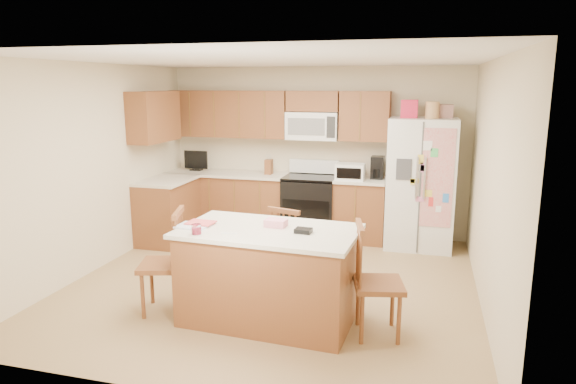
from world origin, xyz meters
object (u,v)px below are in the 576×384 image
(stove, at_px, (311,206))
(refrigerator, at_px, (421,182))
(windsor_chair_right, at_px, (376,283))
(island, at_px, (269,274))
(windsor_chair_left, at_px, (165,264))
(windsor_chair_back, at_px, (290,250))

(stove, relative_size, refrigerator, 0.55)
(windsor_chair_right, bearing_deg, refrigerator, 83.34)
(stove, height_order, island, stove)
(island, bearing_deg, windsor_chair_left, -175.67)
(windsor_chair_left, distance_m, windsor_chair_right, 2.08)
(windsor_chair_left, relative_size, windsor_chair_right, 1.00)
(refrigerator, height_order, windsor_chair_back, refrigerator)
(windsor_chair_back, xyz_separation_m, windsor_chair_right, (1.01, -0.82, 0.04))
(stove, relative_size, windsor_chair_left, 1.08)
(windsor_chair_left, xyz_separation_m, windsor_chair_back, (1.07, 0.86, -0.04))
(windsor_chair_back, bearing_deg, refrigerator, 55.99)
(refrigerator, bearing_deg, windsor_chair_back, -124.01)
(stove, height_order, windsor_chair_left, stove)
(stove, distance_m, refrigerator, 1.63)
(windsor_chair_right, bearing_deg, island, 177.60)
(stove, bearing_deg, windsor_chair_right, -66.53)
(stove, xyz_separation_m, windsor_chair_right, (1.24, -2.86, 0.02))
(refrigerator, bearing_deg, island, -116.02)
(stove, bearing_deg, refrigerator, -2.30)
(stove, bearing_deg, windsor_chair_left, -106.03)
(stove, bearing_deg, island, -85.46)
(windsor_chair_back, relative_size, windsor_chair_right, 0.91)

